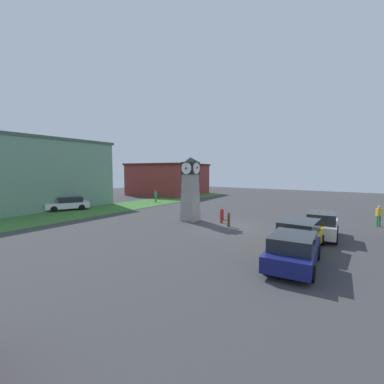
{
  "coord_description": "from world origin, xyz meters",
  "views": [
    {
      "loc": [
        -17.87,
        -8.36,
        4.28
      ],
      "look_at": [
        0.04,
        3.47,
        2.46
      ],
      "focal_mm": 24.0,
      "sensor_mm": 36.0,
      "label": 1
    }
  ],
  "objects_px": {
    "car_navy_sedan": "(293,250)",
    "car_silver_hatch": "(68,203)",
    "bollard_near_tower": "(222,214)",
    "pedestrian_crossing_lot": "(379,215)",
    "car_by_building": "(322,225)",
    "pedestrian_near_bench": "(156,196)",
    "bollard_mid_row": "(222,217)",
    "bollard_far_row": "(229,219)",
    "car_near_tower": "(300,234)",
    "clock_tower": "(190,190)"
  },
  "relations": [
    {
      "from": "car_navy_sedan",
      "to": "car_silver_hatch",
      "type": "distance_m",
      "value": 24.0
    },
    {
      "from": "bollard_near_tower",
      "to": "pedestrian_crossing_lot",
      "type": "height_order",
      "value": "pedestrian_crossing_lot"
    },
    {
      "from": "car_by_building",
      "to": "pedestrian_crossing_lot",
      "type": "relative_size",
      "value": 2.51
    },
    {
      "from": "car_by_building",
      "to": "pedestrian_near_bench",
      "type": "bearing_deg",
      "value": 69.49
    },
    {
      "from": "bollard_mid_row",
      "to": "bollard_far_row",
      "type": "distance_m",
      "value": 1.38
    },
    {
      "from": "bollard_mid_row",
      "to": "car_silver_hatch",
      "type": "xyz_separation_m",
      "value": [
        -3.04,
        16.77,
        0.24
      ]
    },
    {
      "from": "bollard_near_tower",
      "to": "car_near_tower",
      "type": "distance_m",
      "value": 8.98
    },
    {
      "from": "car_by_building",
      "to": "car_silver_hatch",
      "type": "distance_m",
      "value": 24.27
    },
    {
      "from": "bollard_far_row",
      "to": "car_by_building",
      "type": "xyz_separation_m",
      "value": [
        0.29,
        -6.33,
        0.26
      ]
    },
    {
      "from": "car_navy_sedan",
      "to": "car_by_building",
      "type": "height_order",
      "value": "car_by_building"
    },
    {
      "from": "clock_tower",
      "to": "pedestrian_crossing_lot",
      "type": "xyz_separation_m",
      "value": [
        6.01,
        -13.29,
        -1.72
      ]
    },
    {
      "from": "bollard_mid_row",
      "to": "pedestrian_crossing_lot",
      "type": "distance_m",
      "value": 11.93
    },
    {
      "from": "clock_tower",
      "to": "bollard_near_tower",
      "type": "bearing_deg",
      "value": -48.02
    },
    {
      "from": "car_silver_hatch",
      "to": "pedestrian_near_bench",
      "type": "bearing_deg",
      "value": -18.11
    },
    {
      "from": "clock_tower",
      "to": "bollard_near_tower",
      "type": "height_order",
      "value": "clock_tower"
    },
    {
      "from": "bollard_near_tower",
      "to": "car_silver_hatch",
      "type": "height_order",
      "value": "car_silver_hatch"
    },
    {
      "from": "pedestrian_near_bench",
      "to": "pedestrian_crossing_lot",
      "type": "height_order",
      "value": "pedestrian_crossing_lot"
    },
    {
      "from": "bollard_far_row",
      "to": "pedestrian_near_bench",
      "type": "bearing_deg",
      "value": 60.86
    },
    {
      "from": "car_navy_sedan",
      "to": "bollard_far_row",
      "type": "bearing_deg",
      "value": 45.37
    },
    {
      "from": "bollard_mid_row",
      "to": "bollard_far_row",
      "type": "xyz_separation_m",
      "value": [
        -0.89,
        -1.05,
        0.05
      ]
    },
    {
      "from": "bollard_far_row",
      "to": "car_silver_hatch",
      "type": "xyz_separation_m",
      "value": [
        -2.15,
        17.82,
        0.18
      ]
    },
    {
      "from": "bollard_far_row",
      "to": "car_by_building",
      "type": "distance_m",
      "value": 6.34
    },
    {
      "from": "car_navy_sedan",
      "to": "bollard_near_tower",
      "type": "bearing_deg",
      "value": 43.33
    },
    {
      "from": "bollard_mid_row",
      "to": "bollard_far_row",
      "type": "bearing_deg",
      "value": -130.26
    },
    {
      "from": "car_navy_sedan",
      "to": "car_by_building",
      "type": "xyz_separation_m",
      "value": [
        6.11,
        -0.43,
        0.05
      ]
    },
    {
      "from": "bollard_mid_row",
      "to": "pedestrian_near_bench",
      "type": "xyz_separation_m",
      "value": [
        7.18,
        13.42,
        0.39
      ]
    },
    {
      "from": "bollard_mid_row",
      "to": "car_silver_hatch",
      "type": "height_order",
      "value": "car_silver_hatch"
    },
    {
      "from": "clock_tower",
      "to": "bollard_mid_row",
      "type": "relative_size",
      "value": 5.32
    },
    {
      "from": "clock_tower",
      "to": "car_by_building",
      "type": "bearing_deg",
      "value": -90.54
    },
    {
      "from": "car_navy_sedan",
      "to": "clock_tower",
      "type": "bearing_deg",
      "value": 57.27
    },
    {
      "from": "pedestrian_near_bench",
      "to": "car_by_building",
      "type": "bearing_deg",
      "value": -110.51
    },
    {
      "from": "bollard_mid_row",
      "to": "car_near_tower",
      "type": "height_order",
      "value": "car_near_tower"
    },
    {
      "from": "pedestrian_near_bench",
      "to": "bollard_near_tower",
      "type": "bearing_deg",
      "value": -114.56
    },
    {
      "from": "clock_tower",
      "to": "pedestrian_near_bench",
      "type": "relative_size",
      "value": 3.37
    },
    {
      "from": "bollard_near_tower",
      "to": "bollard_far_row",
      "type": "height_order",
      "value": "bollard_far_row"
    },
    {
      "from": "bollard_near_tower",
      "to": "bollard_far_row",
      "type": "distance_m",
      "value": 2.81
    },
    {
      "from": "car_navy_sedan",
      "to": "car_near_tower",
      "type": "distance_m",
      "value": 2.91
    },
    {
      "from": "bollard_far_row",
      "to": "pedestrian_crossing_lot",
      "type": "bearing_deg",
      "value": -56.17
    },
    {
      "from": "clock_tower",
      "to": "car_near_tower",
      "type": "xyz_separation_m",
      "value": [
        -3.31,
        -9.4,
        -1.81
      ]
    },
    {
      "from": "bollard_near_tower",
      "to": "car_navy_sedan",
      "type": "height_order",
      "value": "car_navy_sedan"
    },
    {
      "from": "car_silver_hatch",
      "to": "pedestrian_crossing_lot",
      "type": "relative_size",
      "value": 2.9
    },
    {
      "from": "bollard_mid_row",
      "to": "car_near_tower",
      "type": "bearing_deg",
      "value": -119.71
    },
    {
      "from": "car_by_building",
      "to": "car_near_tower",
      "type": "bearing_deg",
      "value": 167.79
    },
    {
      "from": "clock_tower",
      "to": "car_navy_sedan",
      "type": "xyz_separation_m",
      "value": [
        -6.21,
        -9.66,
        -1.86
      ]
    },
    {
      "from": "pedestrian_crossing_lot",
      "to": "clock_tower",
      "type": "bearing_deg",
      "value": 114.32
    },
    {
      "from": "clock_tower",
      "to": "bollard_mid_row",
      "type": "distance_m",
      "value": 3.48
    },
    {
      "from": "bollard_near_tower",
      "to": "pedestrian_near_bench",
      "type": "xyz_separation_m",
      "value": [
        5.84,
        12.77,
        0.41
      ]
    },
    {
      "from": "car_navy_sedan",
      "to": "car_near_tower",
      "type": "bearing_deg",
      "value": 5.24
    },
    {
      "from": "car_by_building",
      "to": "car_navy_sedan",
      "type": "bearing_deg",
      "value": 175.99
    },
    {
      "from": "clock_tower",
      "to": "pedestrian_near_bench",
      "type": "distance_m",
      "value": 13.3
    }
  ]
}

